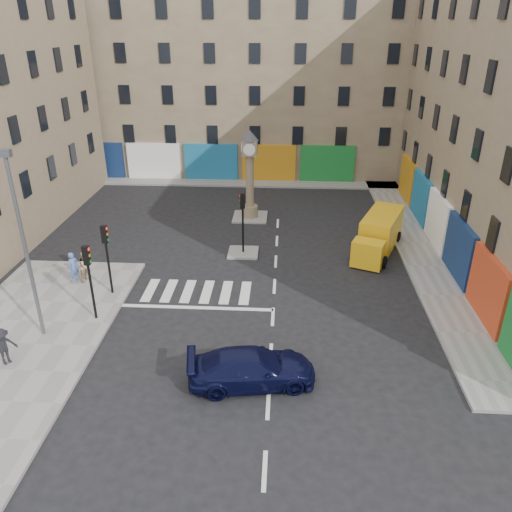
# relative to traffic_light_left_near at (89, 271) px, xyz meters

# --- Properties ---
(ground) EXTENTS (120.00, 120.00, 0.00)m
(ground) POSITION_rel_traffic_light_left_near_xyz_m (8.30, -0.20, -2.62)
(ground) COLOR black
(ground) RESTS_ON ground
(sidewalk_left) EXTENTS (7.00, 16.00, 0.15)m
(sidewalk_left) POSITION_rel_traffic_light_left_near_xyz_m (-2.70, -2.20, -2.55)
(sidewalk_left) COLOR gray
(sidewalk_left) RESTS_ON ground
(sidewalk_right) EXTENTS (2.60, 30.00, 0.15)m
(sidewalk_right) POSITION_rel_traffic_light_left_near_xyz_m (17.00, 9.80, -2.55)
(sidewalk_right) COLOR gray
(sidewalk_right) RESTS_ON ground
(sidewalk_far) EXTENTS (32.00, 2.40, 0.15)m
(sidewalk_far) POSITION_rel_traffic_light_left_near_xyz_m (4.30, 22.00, -2.55)
(sidewalk_far) COLOR gray
(sidewalk_far) RESTS_ON ground
(island_near) EXTENTS (1.80, 1.80, 0.12)m
(island_near) POSITION_rel_traffic_light_left_near_xyz_m (6.30, 7.80, -2.56)
(island_near) COLOR gray
(island_near) RESTS_ON ground
(island_far) EXTENTS (2.40, 2.40, 0.12)m
(island_far) POSITION_rel_traffic_light_left_near_xyz_m (6.30, 13.80, -2.56)
(island_far) COLOR gray
(island_far) RESTS_ON ground
(building_far) EXTENTS (32.00, 10.00, 17.00)m
(building_far) POSITION_rel_traffic_light_left_near_xyz_m (4.30, 27.80, 5.88)
(building_far) COLOR gray
(building_far) RESTS_ON ground
(traffic_light_left_near) EXTENTS (0.28, 0.22, 3.70)m
(traffic_light_left_near) POSITION_rel_traffic_light_left_near_xyz_m (0.00, 0.00, 0.00)
(traffic_light_left_near) COLOR black
(traffic_light_left_near) RESTS_ON sidewalk_left
(traffic_light_left_far) EXTENTS (0.28, 0.22, 3.70)m
(traffic_light_left_far) POSITION_rel_traffic_light_left_near_xyz_m (0.00, 2.40, 0.00)
(traffic_light_left_far) COLOR black
(traffic_light_left_far) RESTS_ON sidewalk_left
(traffic_light_island) EXTENTS (0.28, 0.22, 3.70)m
(traffic_light_island) POSITION_rel_traffic_light_left_near_xyz_m (6.30, 7.80, -0.03)
(traffic_light_island) COLOR black
(traffic_light_island) RESTS_ON island_near
(lamp_post) EXTENTS (0.50, 0.25, 8.30)m
(lamp_post) POSITION_rel_traffic_light_left_near_xyz_m (-1.90, -1.40, 2.17)
(lamp_post) COLOR #595B60
(lamp_post) RESTS_ON sidewalk_left
(clock_pillar) EXTENTS (1.20, 1.20, 6.10)m
(clock_pillar) POSITION_rel_traffic_light_left_near_xyz_m (6.30, 13.80, 0.93)
(clock_pillar) COLOR #89745A
(clock_pillar) RESTS_ON island_far
(navy_sedan) EXTENTS (5.19, 2.79, 1.43)m
(navy_sedan) POSITION_rel_traffic_light_left_near_xyz_m (7.62, -4.02, -1.91)
(navy_sedan) COLOR black
(navy_sedan) RESTS_ON ground
(yellow_van) EXTENTS (3.87, 6.18, 2.17)m
(yellow_van) POSITION_rel_traffic_light_left_near_xyz_m (14.50, 8.81, -1.55)
(yellow_van) COLOR #EDAE14
(yellow_van) RESTS_ON ground
(pedestrian_blue) EXTENTS (0.63, 0.73, 1.70)m
(pedestrian_blue) POSITION_rel_traffic_light_left_near_xyz_m (-2.32, 3.43, -1.62)
(pedestrian_blue) COLOR #4F6AB5
(pedestrian_blue) RESTS_ON sidewalk_left
(pedestrian_tan) EXTENTS (0.78, 0.92, 1.67)m
(pedestrian_tan) POSITION_rel_traffic_light_left_near_xyz_m (-1.75, 3.64, -1.64)
(pedestrian_tan) COLOR tan
(pedestrian_tan) RESTS_ON sidewalk_left
(pedestrian_dark) EXTENTS (1.12, 1.20, 1.62)m
(pedestrian_dark) POSITION_rel_traffic_light_left_near_xyz_m (-2.44, -3.56, -1.66)
(pedestrian_dark) COLOR black
(pedestrian_dark) RESTS_ON sidewalk_left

